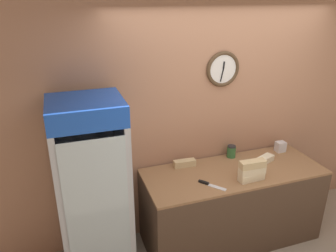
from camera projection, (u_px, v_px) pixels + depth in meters
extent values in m
cube|color=#AD7A5B|center=(219.00, 115.00, 3.64)|extent=(5.20, 0.06, 2.70)
torus|color=#4C3823|center=(223.00, 69.00, 3.40)|extent=(0.37, 0.04, 0.37)
cylinder|color=white|center=(223.00, 69.00, 3.40)|extent=(0.31, 0.01, 0.31)
cube|color=black|center=(224.00, 65.00, 3.37)|extent=(0.02, 0.01, 0.08)
cube|color=black|center=(222.00, 75.00, 3.41)|extent=(0.03, 0.01, 0.13)
cube|color=#4C3828|center=(231.00, 206.00, 3.63)|extent=(1.92, 0.73, 0.84)
cube|color=#8E6642|center=(234.00, 172.00, 3.46)|extent=(1.92, 0.73, 0.02)
cube|color=#B2B7BC|center=(90.00, 182.00, 3.35)|extent=(0.63, 0.04, 1.62)
cube|color=#B2B7BC|center=(62.00, 205.00, 2.99)|extent=(0.05, 0.66, 1.62)
cube|color=#B2B7BC|center=(124.00, 194.00, 3.16)|extent=(0.05, 0.66, 1.62)
cube|color=white|center=(91.00, 184.00, 3.32)|extent=(0.53, 0.02, 1.52)
cube|color=silver|center=(99.00, 221.00, 2.78)|extent=(0.53, 0.01, 1.52)
cube|color=blue|center=(85.00, 110.00, 2.71)|extent=(0.63, 0.59, 0.18)
cube|color=silver|center=(97.00, 230.00, 3.19)|extent=(0.51, 0.54, 0.01)
cube|color=silver|center=(94.00, 199.00, 3.05)|extent=(0.51, 0.54, 0.01)
cube|color=silver|center=(91.00, 166.00, 2.92)|extent=(0.51, 0.54, 0.01)
cylinder|color=navy|center=(77.00, 171.00, 2.65)|extent=(0.08, 0.08, 0.17)
cylinder|color=navy|center=(75.00, 158.00, 2.61)|extent=(0.03, 0.03, 0.07)
cylinder|color=#2D6B38|center=(83.00, 244.00, 2.92)|extent=(0.06, 0.06, 0.13)
cylinder|color=#2D6B38|center=(82.00, 236.00, 2.88)|extent=(0.02, 0.02, 0.06)
cylinder|color=#2D6B38|center=(108.00, 203.00, 2.85)|extent=(0.06, 0.06, 0.17)
cylinder|color=#2D6B38|center=(107.00, 191.00, 2.80)|extent=(0.02, 0.02, 0.07)
cylinder|color=#5B2D19|center=(119.00, 202.00, 2.89)|extent=(0.08, 0.08, 0.13)
cylinder|color=#5B2D19|center=(118.00, 193.00, 2.86)|extent=(0.03, 0.03, 0.06)
cylinder|color=#B2BCCC|center=(72.00, 212.00, 2.77)|extent=(0.06, 0.06, 0.12)
cylinder|color=#B2BCCC|center=(71.00, 204.00, 2.74)|extent=(0.03, 0.03, 0.05)
cylinder|color=gold|center=(101.00, 169.00, 2.70)|extent=(0.06, 0.06, 0.15)
cylinder|color=gold|center=(100.00, 157.00, 2.66)|extent=(0.02, 0.02, 0.06)
cylinder|color=#B2BCCC|center=(114.00, 235.00, 3.00)|extent=(0.07, 0.07, 0.16)
cylinder|color=#B2BCCC|center=(113.00, 225.00, 2.96)|extent=(0.03, 0.03, 0.07)
cylinder|color=gold|center=(101.00, 240.00, 2.97)|extent=(0.07, 0.07, 0.12)
cylinder|color=gold|center=(100.00, 233.00, 2.94)|extent=(0.03, 0.03, 0.05)
cube|color=beige|center=(251.00, 177.00, 3.27)|extent=(0.27, 0.11, 0.07)
cube|color=beige|center=(252.00, 171.00, 3.24)|extent=(0.27, 0.09, 0.07)
cube|color=tan|center=(253.00, 164.00, 3.22)|extent=(0.27, 0.10, 0.07)
cube|color=tan|center=(185.00, 163.00, 3.54)|extent=(0.24, 0.09, 0.07)
cube|color=beige|center=(265.00, 160.00, 3.62)|extent=(0.26, 0.18, 0.07)
cube|color=silver|center=(217.00, 187.00, 3.16)|extent=(0.15, 0.17, 0.00)
cube|color=black|center=(204.00, 182.00, 3.22)|extent=(0.09, 0.10, 0.02)
cylinder|color=#336B38|center=(231.00, 152.00, 3.73)|extent=(0.10, 0.10, 0.13)
cylinder|color=#262628|center=(232.00, 146.00, 3.70)|extent=(0.09, 0.09, 0.01)
cube|color=silver|center=(280.00, 147.00, 3.86)|extent=(0.11, 0.09, 0.12)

